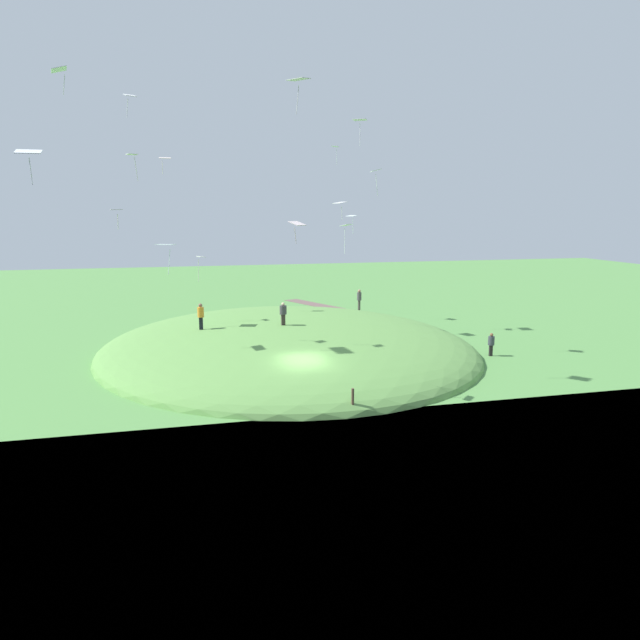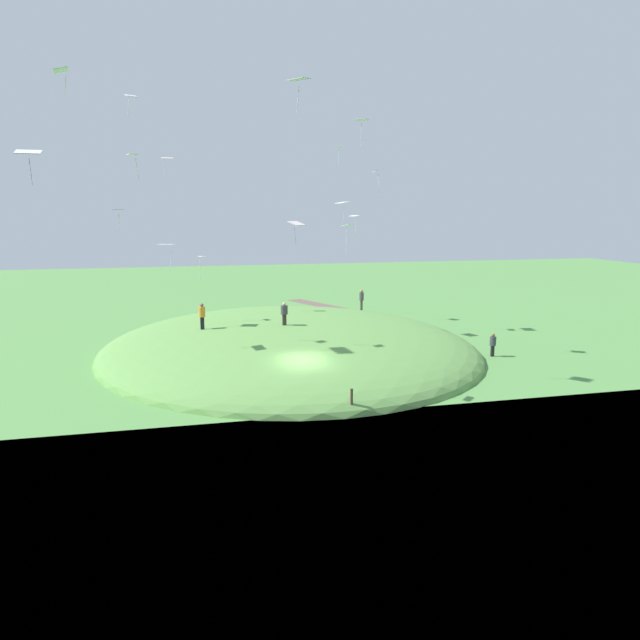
# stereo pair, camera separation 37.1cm
# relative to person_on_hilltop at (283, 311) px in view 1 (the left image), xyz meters

# --- Properties ---
(ground_plane) EXTENTS (160.00, 160.00, 0.00)m
(ground_plane) POSITION_rel_person_on_hilltop_xyz_m (-8.04, 0.33, -3.19)
(ground_plane) COLOR #548D46
(grass_hill) EXTENTS (30.04, 26.87, 4.46)m
(grass_hill) POSITION_rel_person_on_hilltop_xyz_m (1.76, -0.65, -3.19)
(grass_hill) COLOR #609649
(grass_hill) RESTS_ON ground_plane
(dirt_path) EXTENTS (16.48, 8.65, 0.04)m
(dirt_path) POSITION_rel_person_on_hilltop_xyz_m (18.30, -9.19, -3.17)
(dirt_path) COLOR brown
(dirt_path) RESTS_ON ground_plane
(person_on_hilltop) EXTENTS (0.57, 0.57, 1.58)m
(person_on_hilltop) POSITION_rel_person_on_hilltop_xyz_m (0.00, 0.00, 0.00)
(person_on_hilltop) COLOR #342B27
(person_on_hilltop) RESTS_ON grass_hill
(person_walking_path) EXTENTS (0.54, 0.54, 1.81)m
(person_walking_path) POSITION_rel_person_on_hilltop_xyz_m (9.38, -8.47, -0.62)
(person_walking_path) COLOR #403A37
(person_walking_path) RESTS_ON grass_hill
(person_with_child) EXTENTS (0.46, 0.46, 1.62)m
(person_with_child) POSITION_rel_person_on_hilltop_xyz_m (-3.37, -14.06, -2.18)
(person_with_child) COLOR black
(person_with_child) RESTS_ON ground_plane
(person_watching_kites) EXTENTS (0.55, 0.55, 1.81)m
(person_watching_kites) POSITION_rel_person_on_hilltop_xyz_m (0.95, 5.53, -0.08)
(person_watching_kites) COLOR black
(person_watching_kites) RESTS_ON grass_hill
(kite_0) EXTENTS (1.09, 1.00, 1.68)m
(kite_0) POSITION_rel_person_on_hilltop_xyz_m (12.72, -8.73, 6.27)
(kite_0) COLOR white
(kite_1) EXTENTS (0.96, 0.85, 1.54)m
(kite_1) POSITION_rel_person_on_hilltop_xyz_m (8.43, -5.98, 11.84)
(kite_1) COLOR white
(kite_2) EXTENTS (1.42, 1.37, 1.90)m
(kite_2) POSITION_rel_person_on_hilltop_xyz_m (-5.69, 0.03, 13.87)
(kite_2) COLOR white
(kite_3) EXTENTS (0.78, 1.11, 1.55)m
(kite_3) POSITION_rel_person_on_hilltop_xyz_m (-10.49, 13.14, 9.28)
(kite_3) COLOR white
(kite_4) EXTENTS (1.03, 0.78, 1.15)m
(kite_4) POSITION_rel_person_on_hilltop_xyz_m (-3.20, 10.23, 6.81)
(kite_4) COLOR silver
(kite_5) EXTENTS (1.05, 1.08, 2.19)m
(kite_5) POSITION_rel_person_on_hilltop_xyz_m (3.17, -5.38, 5.60)
(kite_5) COLOR white
(kite_6) EXTENTS (1.27, 0.95, 2.20)m
(kite_6) POSITION_rel_person_on_hilltop_xyz_m (7.79, -9.26, 9.97)
(kite_6) COLOR white
(kite_7) EXTENTS (1.03, 1.03, 1.16)m
(kite_7) POSITION_rel_person_on_hilltop_xyz_m (-9.47, 0.94, 6.10)
(kite_7) COLOR white
(kite_8) EXTENTS (1.04, 1.12, 1.73)m
(kite_8) POSITION_rel_person_on_hilltop_xyz_m (0.28, -5.46, 12.74)
(kite_8) COLOR white
(kite_9) EXTENTS (0.67, 0.92, 1.34)m
(kite_9) POSITION_rel_person_on_hilltop_xyz_m (8.88, 7.48, 10.74)
(kite_9) COLOR silver
(kite_10) EXTENTS (0.66, 0.74, 1.57)m
(kite_10) POSITION_rel_person_on_hilltop_xyz_m (-2.08, 9.24, 9.88)
(kite_10) COLOR white
(kite_11) EXTENTS (1.31, 1.06, 1.44)m
(kite_11) POSITION_rel_person_on_hilltop_xyz_m (6.21, -5.82, 7.40)
(kite_11) COLOR white
(kite_12) EXTENTS (0.78, 0.68, 1.80)m
(kite_12) POSITION_rel_person_on_hilltop_xyz_m (3.32, 5.30, 3.41)
(kite_12) COLOR white
(kite_13) EXTENTS (0.70, 0.80, 1.34)m
(kite_13) POSITION_rel_person_on_hilltop_xyz_m (-2.31, 9.21, 13.20)
(kite_13) COLOR white
(kite_14) EXTENTS (1.29, 0.98, 1.48)m
(kite_14) POSITION_rel_person_on_hilltop_xyz_m (-2.85, 12.80, 14.35)
(kite_14) COLOR silver
(kite_15) EXTENTS (1.23, 1.41, 2.04)m
(kite_15) POSITION_rel_person_on_hilltop_xyz_m (2.02, 7.64, 4.46)
(kite_15) COLOR white
(mooring_post) EXTENTS (0.14, 0.14, 1.35)m
(mooring_post) POSITION_rel_person_on_hilltop_xyz_m (-12.72, -1.13, -2.51)
(mooring_post) COLOR brown
(mooring_post) RESTS_ON ground_plane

